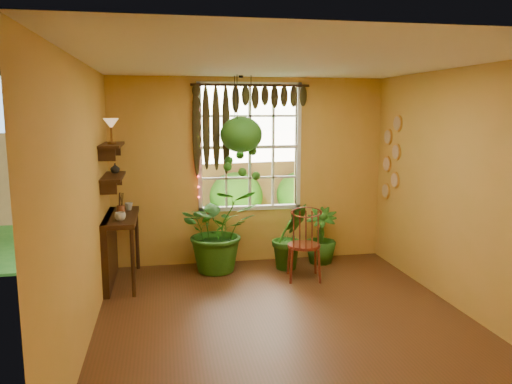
% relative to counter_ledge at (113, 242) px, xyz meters
% --- Properties ---
extents(floor, '(4.50, 4.50, 0.00)m').
position_rel_counter_ledge_xyz_m(floor, '(1.91, -1.60, -0.55)').
color(floor, '#552D18').
rests_on(floor, ground).
extents(ceiling, '(4.50, 4.50, 0.00)m').
position_rel_counter_ledge_xyz_m(ceiling, '(1.91, -1.60, 2.15)').
color(ceiling, white).
rests_on(ceiling, wall_back).
extents(wall_back, '(4.00, 0.00, 4.00)m').
position_rel_counter_ledge_xyz_m(wall_back, '(1.91, 0.65, 0.80)').
color(wall_back, gold).
rests_on(wall_back, floor).
extents(wall_left, '(0.00, 4.50, 4.50)m').
position_rel_counter_ledge_xyz_m(wall_left, '(-0.09, -1.60, 0.80)').
color(wall_left, gold).
rests_on(wall_left, floor).
extents(wall_right, '(0.00, 4.50, 4.50)m').
position_rel_counter_ledge_xyz_m(wall_right, '(3.91, -1.60, 0.80)').
color(wall_right, gold).
rests_on(wall_right, floor).
extents(window, '(1.52, 0.10, 1.86)m').
position_rel_counter_ledge_xyz_m(window, '(1.91, 0.68, 1.15)').
color(window, white).
rests_on(window, wall_back).
extents(valance_vine, '(1.70, 0.12, 1.10)m').
position_rel_counter_ledge_xyz_m(valance_vine, '(1.82, 0.56, 1.73)').
color(valance_vine, '#381D0F').
rests_on(valance_vine, window).
extents(string_lights, '(0.03, 0.03, 1.54)m').
position_rel_counter_ledge_xyz_m(string_lights, '(1.15, 0.59, 1.20)').
color(string_lights, '#FF2633').
rests_on(string_lights, window).
extents(wall_plates, '(0.04, 0.32, 1.10)m').
position_rel_counter_ledge_xyz_m(wall_plates, '(3.89, 0.19, 1.00)').
color(wall_plates, '#FFF7D0').
rests_on(wall_plates, wall_right).
extents(counter_ledge, '(0.40, 1.20, 0.90)m').
position_rel_counter_ledge_xyz_m(counter_ledge, '(0.00, 0.00, 0.00)').
color(counter_ledge, '#381D0F').
rests_on(counter_ledge, floor).
extents(shelf_lower, '(0.25, 0.90, 0.04)m').
position_rel_counter_ledge_xyz_m(shelf_lower, '(0.03, 0.00, 0.85)').
color(shelf_lower, '#381D0F').
rests_on(shelf_lower, wall_left).
extents(shelf_upper, '(0.25, 0.90, 0.04)m').
position_rel_counter_ledge_xyz_m(shelf_upper, '(0.03, 0.00, 1.25)').
color(shelf_upper, '#381D0F').
rests_on(shelf_upper, wall_left).
extents(backyard, '(14.00, 10.00, 12.00)m').
position_rel_counter_ledge_xyz_m(backyard, '(2.15, 5.27, 0.73)').
color(backyard, '#1C5518').
rests_on(backyard, ground).
extents(windsor_chair, '(0.50, 0.52, 1.16)m').
position_rel_counter_ledge_xyz_m(windsor_chair, '(2.47, -0.32, -0.22)').
color(windsor_chair, maroon).
rests_on(windsor_chair, floor).
extents(potted_plant_left, '(1.16, 1.03, 1.19)m').
position_rel_counter_ledge_xyz_m(potted_plant_left, '(1.39, 0.25, 0.04)').
color(potted_plant_left, '#245215').
rests_on(potted_plant_left, floor).
extents(potted_plant_mid, '(0.58, 0.50, 0.94)m').
position_rel_counter_ledge_xyz_m(potted_plant_mid, '(2.40, 0.16, -0.08)').
color(potted_plant_mid, '#245215').
rests_on(potted_plant_mid, floor).
extents(potted_plant_right, '(0.60, 0.60, 0.82)m').
position_rel_counter_ledge_xyz_m(potted_plant_right, '(2.91, 0.35, -0.14)').
color(potted_plant_right, '#245215').
rests_on(potted_plant_right, floor).
extents(hanging_basket, '(0.58, 0.58, 1.45)m').
position_rel_counter_ledge_xyz_m(hanging_basket, '(1.73, 0.34, 1.29)').
color(hanging_basket, black).
rests_on(hanging_basket, ceiling).
extents(cup_a, '(0.16, 0.16, 0.10)m').
position_rel_counter_ledge_xyz_m(cup_a, '(0.13, -0.33, 0.40)').
color(cup_a, silver).
rests_on(cup_a, counter_ledge).
extents(cup_b, '(0.12, 0.12, 0.10)m').
position_rel_counter_ledge_xyz_m(cup_b, '(0.19, 0.31, 0.40)').
color(cup_b, beige).
rests_on(cup_b, counter_ledge).
extents(brush_jar, '(0.10, 0.10, 0.37)m').
position_rel_counter_ledge_xyz_m(brush_jar, '(0.11, 0.02, 0.49)').
color(brush_jar, brown).
rests_on(brush_jar, counter_ledge).
extents(shelf_vase, '(0.16, 0.16, 0.13)m').
position_rel_counter_ledge_xyz_m(shelf_vase, '(0.04, 0.24, 0.93)').
color(shelf_vase, '#B2AD99').
rests_on(shelf_vase, shelf_lower).
extents(tiffany_lamp, '(0.19, 0.19, 0.32)m').
position_rel_counter_ledge_xyz_m(tiffany_lamp, '(0.05, -0.12, 1.50)').
color(tiffany_lamp, brown).
rests_on(tiffany_lamp, shelf_upper).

